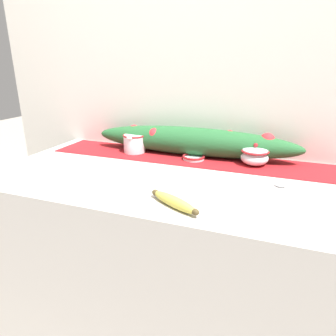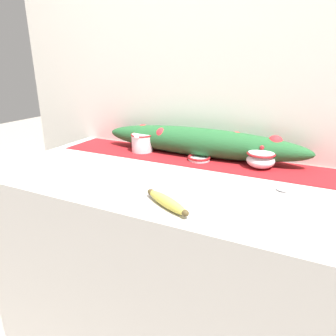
{
  "view_description": "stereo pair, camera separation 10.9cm",
  "coord_description": "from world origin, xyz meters",
  "px_view_note": "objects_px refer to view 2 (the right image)",
  "views": [
    {
      "loc": [
        0.39,
        -1.1,
        1.32
      ],
      "look_at": [
        0.0,
        -0.06,
        0.93
      ],
      "focal_mm": 32.0,
      "sensor_mm": 36.0,
      "label": 1
    },
    {
      "loc": [
        0.49,
        -1.05,
        1.32
      ],
      "look_at": [
        0.0,
        -0.06,
        0.93
      ],
      "focal_mm": 32.0,
      "sensor_mm": 36.0,
      "label": 2
    }
  ],
  "objects_px": {
    "cream_pitcher": "(142,142)",
    "spoon": "(279,189)",
    "sugar_bowl": "(261,158)",
    "banana": "(167,202)",
    "small_dish": "(199,158)",
    "napkin_stack": "(9,171)"
  },
  "relations": [
    {
      "from": "banana",
      "to": "napkin_stack",
      "type": "height_order",
      "value": "banana"
    },
    {
      "from": "banana",
      "to": "napkin_stack",
      "type": "relative_size",
      "value": 1.61
    },
    {
      "from": "small_dish",
      "to": "banana",
      "type": "bearing_deg",
      "value": -81.56
    },
    {
      "from": "cream_pitcher",
      "to": "spoon",
      "type": "bearing_deg",
      "value": -17.4
    },
    {
      "from": "cream_pitcher",
      "to": "small_dish",
      "type": "bearing_deg",
      "value": -3.11
    },
    {
      "from": "spoon",
      "to": "banana",
      "type": "bearing_deg",
      "value": -118.36
    },
    {
      "from": "cream_pitcher",
      "to": "spoon",
      "type": "height_order",
      "value": "cream_pitcher"
    },
    {
      "from": "small_dish",
      "to": "banana",
      "type": "relative_size",
      "value": 0.54
    },
    {
      "from": "banana",
      "to": "spoon",
      "type": "relative_size",
      "value": 1.18
    },
    {
      "from": "small_dish",
      "to": "banana",
      "type": "xyz_separation_m",
      "value": [
        0.07,
        -0.5,
        0.01
      ]
    },
    {
      "from": "cream_pitcher",
      "to": "sugar_bowl",
      "type": "bearing_deg",
      "value": -0.08
    },
    {
      "from": "spoon",
      "to": "small_dish",
      "type": "bearing_deg",
      "value": 169.59
    },
    {
      "from": "sugar_bowl",
      "to": "banana",
      "type": "height_order",
      "value": "sugar_bowl"
    },
    {
      "from": "small_dish",
      "to": "spoon",
      "type": "distance_m",
      "value": 0.43
    },
    {
      "from": "cream_pitcher",
      "to": "sugar_bowl",
      "type": "relative_size",
      "value": 1.08
    },
    {
      "from": "napkin_stack",
      "to": "cream_pitcher",
      "type": "bearing_deg",
      "value": 55.59
    },
    {
      "from": "sugar_bowl",
      "to": "small_dish",
      "type": "relative_size",
      "value": 1.15
    },
    {
      "from": "sugar_bowl",
      "to": "banana",
      "type": "relative_size",
      "value": 0.62
    },
    {
      "from": "cream_pitcher",
      "to": "sugar_bowl",
      "type": "xyz_separation_m",
      "value": [
        0.6,
        -0.0,
        -0.01
      ]
    },
    {
      "from": "small_dish",
      "to": "napkin_stack",
      "type": "distance_m",
      "value": 0.84
    },
    {
      "from": "sugar_bowl",
      "to": "small_dish",
      "type": "bearing_deg",
      "value": -176.59
    },
    {
      "from": "napkin_stack",
      "to": "banana",
      "type": "bearing_deg",
      "value": -0.23
    }
  ]
}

